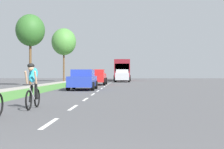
# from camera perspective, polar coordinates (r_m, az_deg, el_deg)

# --- Properties ---
(ground_plane) EXTENTS (120.00, 120.00, 0.00)m
(ground_plane) POSITION_cam_1_polar(r_m,az_deg,el_deg) (22.75, -2.51, -2.91)
(ground_plane) COLOR #4C4C4F
(grass_verge) EXTENTS (2.67, 70.00, 0.01)m
(grass_verge) POSITION_cam_1_polar(r_m,az_deg,el_deg) (23.59, -13.90, -2.80)
(grass_verge) COLOR #478438
(grass_verge) RESTS_ON ground_plane
(sidewalk_concrete) EXTENTS (1.41, 70.00, 0.10)m
(sidewalk_concrete) POSITION_cam_1_polar(r_m,az_deg,el_deg) (24.24, -18.54, -2.72)
(sidewalk_concrete) COLOR #9E998E
(sidewalk_concrete) RESTS_ON ground_plane
(lane_markings_center) EXTENTS (0.12, 54.07, 0.01)m
(lane_markings_center) POSITION_cam_1_polar(r_m,az_deg,el_deg) (26.74, -1.81, -2.44)
(lane_markings_center) COLOR white
(lane_markings_center) RESTS_ON ground_plane
(cyclist_trailing) EXTENTS (0.42, 1.72, 1.58)m
(cyclist_trailing) POSITION_cam_1_polar(r_m,az_deg,el_deg) (11.70, -13.65, -1.88)
(cyclist_trailing) COLOR black
(cyclist_trailing) RESTS_ON ground_plane
(sedan_blue) EXTENTS (1.98, 4.30, 1.52)m
(sedan_blue) POSITION_cam_1_polar(r_m,az_deg,el_deg) (24.63, -5.11, -0.89)
(sedan_blue) COLOR #23389E
(sedan_blue) RESTS_ON ground_plane
(pickup_red) EXTENTS (2.22, 5.10, 1.64)m
(pickup_red) POSITION_cam_1_polar(r_m,az_deg,el_deg) (34.97, -2.82, -0.47)
(pickup_red) COLOR red
(pickup_red) RESTS_ON ground_plane
(suv_silver) EXTENTS (2.15, 4.70, 1.79)m
(suv_silver) POSITION_cam_1_polar(r_m,az_deg,el_deg) (46.48, 1.79, -0.16)
(suv_silver) COLOR #A5A8AD
(suv_silver) RESTS_ON ground_plane
(bus_maroon) EXTENTS (2.78, 11.60, 3.48)m
(bus_maroon) POSITION_cam_1_polar(r_m,az_deg,el_deg) (57.12, 1.80, 0.95)
(bus_maroon) COLOR maroon
(bus_maroon) RESTS_ON ground_plane
(street_tree_near) EXTENTS (2.89, 2.89, 7.14)m
(street_tree_near) POSITION_cam_1_polar(r_m,az_deg,el_deg) (33.89, -14.05, 7.45)
(street_tree_near) COLOR brown
(street_tree_near) RESTS_ON ground_plane
(street_tree_far) EXTENTS (3.68, 3.68, 8.03)m
(street_tree_far) POSITION_cam_1_polar(r_m,az_deg,el_deg) (50.03, -8.40, 5.65)
(street_tree_far) COLOR brown
(street_tree_far) RESTS_ON ground_plane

